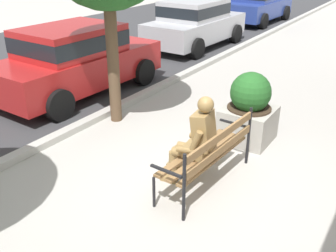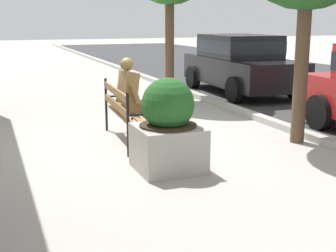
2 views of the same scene
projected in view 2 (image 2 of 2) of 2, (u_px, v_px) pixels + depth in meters
name	position (u px, v px, depth m)	size (l,w,h in m)	color
ground_plane	(128.00, 142.00, 7.83)	(80.00, 80.00, 0.00)	#ADA8A0
curb_stone	(278.00, 124.00, 8.83)	(60.00, 0.20, 0.12)	#B2AFA8
park_bench	(126.00, 109.00, 7.72)	(1.83, 0.64, 0.95)	olive
bronze_statue_seated	(136.00, 100.00, 7.85)	(0.61, 0.82, 1.37)	olive
concrete_planter	(168.00, 129.00, 6.26)	(0.84, 0.84, 1.24)	#A8A399
parked_car_black	(240.00, 62.00, 12.77)	(4.15, 2.03, 1.56)	black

